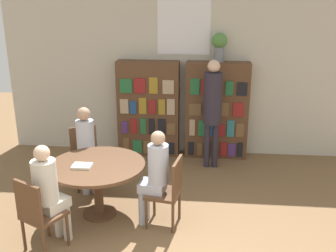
# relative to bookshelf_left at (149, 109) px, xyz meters

# --- Properties ---
(wall_back) EXTENTS (6.40, 0.07, 3.00)m
(wall_back) POSITION_rel_bookshelf_left_xyz_m (0.60, 0.19, 0.66)
(wall_back) COLOR beige
(wall_back) RESTS_ON ground_plane
(bookshelf_left) EXTENTS (1.09, 0.34, 1.70)m
(bookshelf_left) POSITION_rel_bookshelf_left_xyz_m (0.00, 0.00, 0.00)
(bookshelf_left) COLOR brown
(bookshelf_left) RESTS_ON ground_plane
(bookshelf_right) EXTENTS (1.09, 0.34, 1.70)m
(bookshelf_right) POSITION_rel_bookshelf_left_xyz_m (1.21, 0.00, 0.00)
(bookshelf_right) COLOR brown
(bookshelf_right) RESTS_ON ground_plane
(flower_vase) EXTENTS (0.26, 0.26, 0.49)m
(flower_vase) POSITION_rel_bookshelf_left_xyz_m (1.21, 0.01, 1.14)
(flower_vase) COLOR slate
(flower_vase) RESTS_ON bookshelf_right
(reading_table) EXTENTS (1.24, 1.24, 0.73)m
(reading_table) POSITION_rel_bookshelf_left_xyz_m (-0.35, -2.19, -0.24)
(reading_table) COLOR brown
(reading_table) RESTS_ON ground_plane
(chair_near_camera) EXTENTS (0.54, 0.54, 0.90)m
(chair_near_camera) POSITION_rel_bookshelf_left_xyz_m (-0.80, -3.04, -0.35)
(chair_near_camera) COLOR brown
(chair_near_camera) RESTS_ON ground_plane
(chair_left_side) EXTENTS (0.54, 0.54, 0.90)m
(chair_left_side) POSITION_rel_bookshelf_left_xyz_m (-0.78, -1.34, -0.35)
(chair_left_side) COLOR brown
(chair_left_side) RESTS_ON ground_plane
(chair_far_side) EXTENTS (0.46, 0.46, 0.90)m
(chair_far_side) POSITION_rel_bookshelf_left_xyz_m (0.59, -2.35, -0.35)
(chair_far_side) COLOR brown
(chair_far_side) RESTS_ON ground_plane
(seated_reader_left) EXTENTS (0.37, 0.40, 1.26)m
(seated_reader_left) POSITION_rel_bookshelf_left_xyz_m (-0.70, -1.50, -0.13)
(seated_reader_left) COLOR #B2B7C6
(seated_reader_left) RESTS_ON ground_plane
(seated_reader_right) EXTENTS (0.38, 0.30, 1.24)m
(seated_reader_right) POSITION_rel_bookshelf_left_xyz_m (0.41, -2.32, -0.15)
(seated_reader_right) COLOR #B2B7C6
(seated_reader_right) RESTS_ON ground_plane
(seated_reader_back) EXTENTS (0.39, 0.41, 1.24)m
(seated_reader_back) POSITION_rel_bookshelf_left_xyz_m (-0.72, -2.88, -0.14)
(seated_reader_back) COLOR beige
(seated_reader_back) RESTS_ON ground_plane
(librarian_standing) EXTENTS (0.30, 0.57, 1.82)m
(librarian_standing) POSITION_rel_bookshelf_left_xyz_m (1.12, -0.50, 0.27)
(librarian_standing) COLOR #28232D
(librarian_standing) RESTS_ON ground_plane
(open_book_on_table) EXTENTS (0.24, 0.18, 0.03)m
(open_book_on_table) POSITION_rel_bookshelf_left_xyz_m (-0.51, -2.30, -0.11)
(open_book_on_table) COLOR silver
(open_book_on_table) RESTS_ON reading_table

